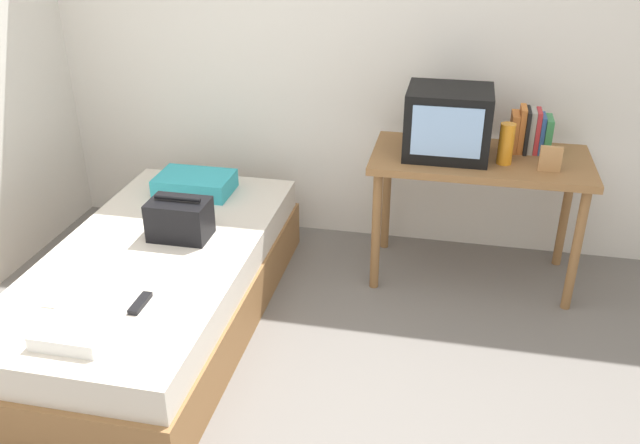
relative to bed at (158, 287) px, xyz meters
name	(u,v)px	position (x,y,z in m)	size (l,w,h in m)	color
wall_back	(373,29)	(0.89, 1.25, 1.09)	(5.20, 0.10, 2.60)	silver
bed	(158,287)	(0.00, 0.00, 0.00)	(1.00, 2.00, 0.43)	olive
desk	(479,172)	(1.56, 0.81, 0.43)	(1.16, 0.60, 0.74)	olive
tv	(448,122)	(1.37, 0.80, 0.71)	(0.44, 0.39, 0.36)	black
water_bottle	(506,144)	(1.67, 0.73, 0.63)	(0.08, 0.08, 0.22)	orange
book_row	(530,132)	(1.80, 0.95, 0.64)	(0.21, 0.17, 0.24)	#CC7233
picture_frame	(550,159)	(1.89, 0.67, 0.59)	(0.11, 0.02, 0.13)	#B27F4C
pillow	(195,184)	(-0.04, 0.69, 0.27)	(0.43, 0.29, 0.11)	#33A8B7
handbag	(180,219)	(0.09, 0.15, 0.32)	(0.30, 0.20, 0.23)	black
magazine	(81,291)	(-0.15, -0.43, 0.22)	(0.21, 0.29, 0.01)	white
remote_dark	(140,303)	(0.16, -0.47, 0.23)	(0.04, 0.16, 0.02)	black
folded_towel	(75,332)	(0.01, -0.75, 0.25)	(0.28, 0.22, 0.06)	white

